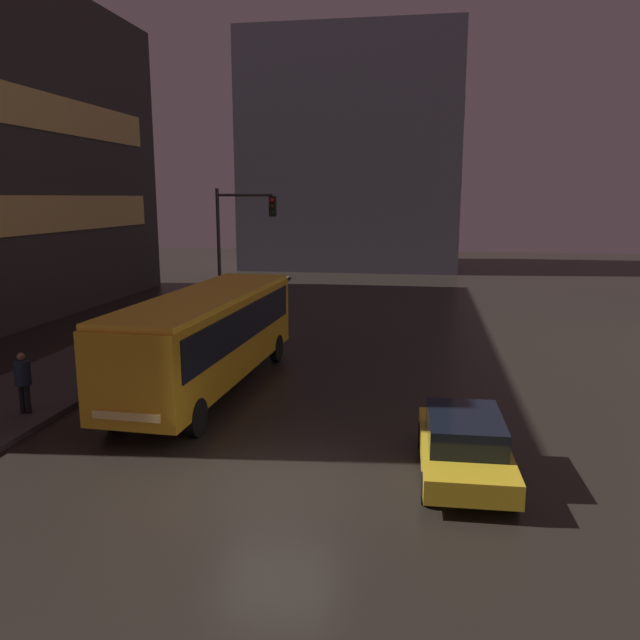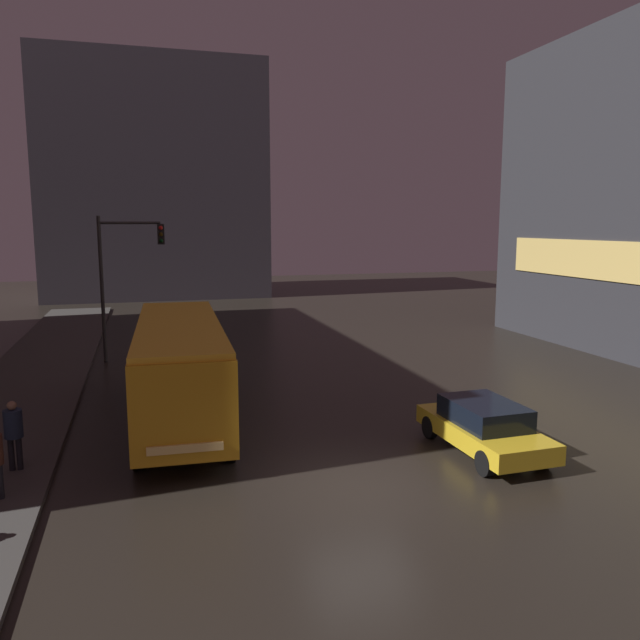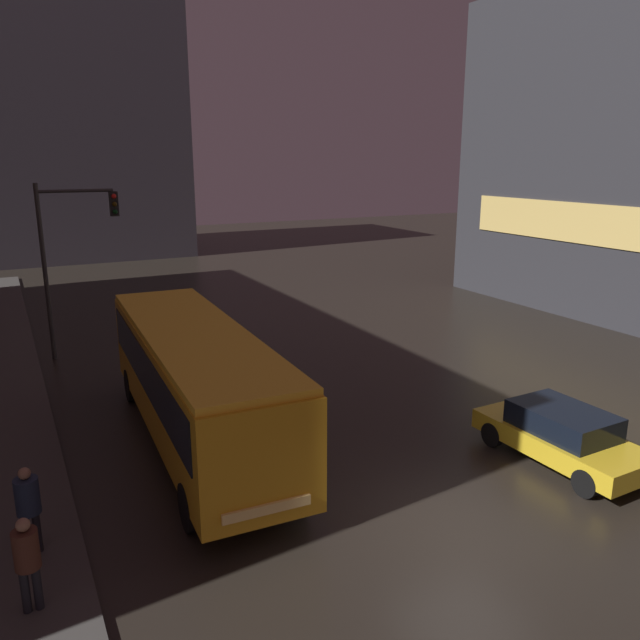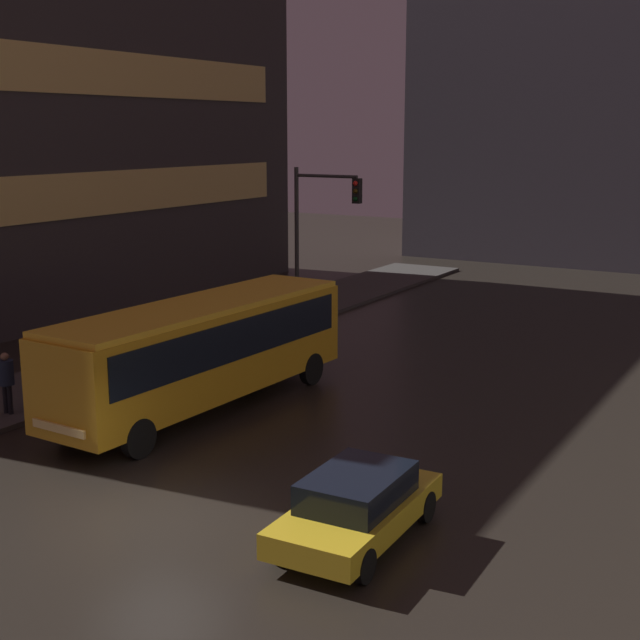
% 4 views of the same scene
% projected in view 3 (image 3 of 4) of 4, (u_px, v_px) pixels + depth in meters
% --- Properties ---
extents(ground_plane, '(120.00, 120.00, 0.00)m').
position_uv_depth(ground_plane, '(469.00, 529.00, 12.62)').
color(ground_plane, black).
extents(building_far_backdrop, '(18.07, 12.00, 19.24)m').
position_uv_depth(building_far_backdrop, '(51.00, 126.00, 46.43)').
color(building_far_backdrop, '#423D47').
rests_on(building_far_backdrop, ground).
extents(bus_near, '(2.95, 10.57, 3.10)m').
position_uv_depth(bus_near, '(195.00, 374.00, 15.95)').
color(bus_near, orange).
rests_on(bus_near, ground).
extents(car_taxi, '(2.01, 4.32, 1.39)m').
position_uv_depth(car_taxi, '(561.00, 434.00, 15.27)').
color(car_taxi, gold).
rests_on(car_taxi, ground).
extents(pedestrian_near, '(0.48, 0.48, 1.67)m').
position_uv_depth(pedestrian_near, '(27.00, 556.00, 9.90)').
color(pedestrian_near, black).
rests_on(pedestrian_near, sidewalk_left).
extents(pedestrian_mid, '(0.50, 0.50, 1.73)m').
position_uv_depth(pedestrian_mid, '(28.00, 502.00, 11.37)').
color(pedestrian_mid, black).
rests_on(pedestrian_mid, sidewalk_left).
extents(traffic_light_main, '(2.82, 0.35, 6.44)m').
position_uv_depth(traffic_light_main, '(69.00, 243.00, 22.64)').
color(traffic_light_main, '#2D2D2D').
rests_on(traffic_light_main, ground).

